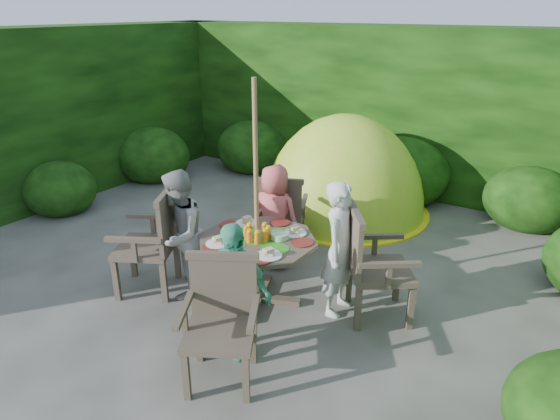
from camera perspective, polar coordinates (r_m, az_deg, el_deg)
The scene contains 13 objects.
ground at distance 5.52m, azimuth -5.16°, elevation -7.81°, with size 60.00×60.00×0.00m, color #45433E.
hedge_enclosure at distance 6.07m, azimuth 2.29°, elevation 7.86°, with size 9.00×9.00×2.50m.
patio_table at distance 4.84m, azimuth -2.56°, elevation -4.49°, with size 1.53×1.53×0.82m.
parasol_pole at distance 4.63m, azimuth -2.72°, elevation 1.30°, with size 0.04×0.04×2.20m, color brown.
garden_chair_right at distance 4.71m, azimuth 10.38°, elevation -5.98°, with size 0.81×0.83×1.04m.
garden_chair_left at distance 5.21m, azimuth -14.25°, elevation -3.35°, with size 0.79×0.82×1.05m.
garden_chair_back at distance 5.84m, azimuth 0.09°, elevation -0.38°, with size 0.73×0.69×0.95m.
garden_chair_front at distance 3.97m, azimuth -6.72°, elevation -12.21°, with size 0.75×0.73×0.97m.
child_right at distance 4.69m, azimuth 6.93°, elevation -4.46°, with size 0.48×0.32×1.32m, color silver.
child_left at distance 5.05m, azimuth -11.46°, elevation -2.77°, with size 0.64×0.50×1.31m, color gray.
child_back at distance 5.54m, azimuth -0.58°, elevation -0.73°, with size 0.58×0.38×1.18m, color #DA5A5E.
child_front at distance 4.16m, azimuth -5.34°, elevation -9.06°, with size 0.70×0.29×1.20m, color #4FB896.
dome_tent at distance 7.29m, azimuth 7.08°, elevation -0.13°, with size 2.64×2.64×2.81m.
Camera 1 is at (3.02, -3.71, 2.75)m, focal length 32.00 mm.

